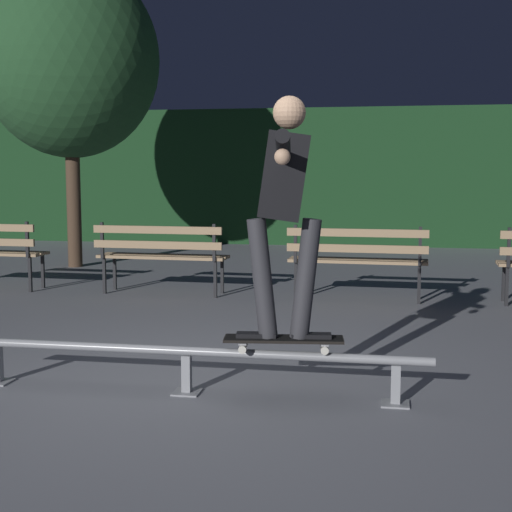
{
  "coord_description": "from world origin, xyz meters",
  "views": [
    {
      "loc": [
        1.33,
        -4.91,
        1.49
      ],
      "look_at": [
        0.33,
        0.57,
        0.85
      ],
      "focal_mm": 51.75,
      "sensor_mm": 36.0,
      "label": 1
    }
  ],
  "objects": [
    {
      "name": "ground_plane",
      "position": [
        0.0,
        0.0,
        0.0
      ],
      "size": [
        90.0,
        90.0,
        0.0
      ],
      "primitive_type": "plane",
      "color": "slate"
    },
    {
      "name": "skateboard",
      "position": [
        0.66,
        -0.23,
        0.39
      ],
      "size": [
        0.8,
        0.3,
        0.09
      ],
      "color": "black",
      "rests_on": "grind_rail"
    },
    {
      "name": "park_bench_left_center",
      "position": [
        -1.4,
        3.6,
        0.54
      ],
      "size": [
        1.61,
        0.47,
        0.88
      ],
      "color": "black",
      "rests_on": "ground"
    },
    {
      "name": "tree_far_left",
      "position": [
        -3.54,
        5.92,
        3.19
      ],
      "size": [
        2.73,
        2.73,
        4.7
      ],
      "color": "#4C3828",
      "rests_on": "ground"
    },
    {
      "name": "grind_rail",
      "position": [
        0.0,
        -0.23,
        0.24
      ],
      "size": [
        3.26,
        0.18,
        0.32
      ],
      "color": "gray",
      "rests_on": "ground"
    },
    {
      "name": "park_bench_right_center",
      "position": [
        0.97,
        3.6,
        0.54
      ],
      "size": [
        1.61,
        0.47,
        0.88
      ],
      "color": "black",
      "rests_on": "ground"
    },
    {
      "name": "hedge_backdrop",
      "position": [
        0.0,
        10.51,
        1.38
      ],
      "size": [
        24.0,
        1.2,
        2.76
      ],
      "primitive_type": "cube",
      "color": "#193D1E",
      "rests_on": "ground"
    },
    {
      "name": "skateboarder",
      "position": [
        0.66,
        -0.23,
        1.33
      ],
      "size": [
        0.63,
        1.4,
        1.56
      ],
      "color": "black",
      "rests_on": "skateboard"
    }
  ]
}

